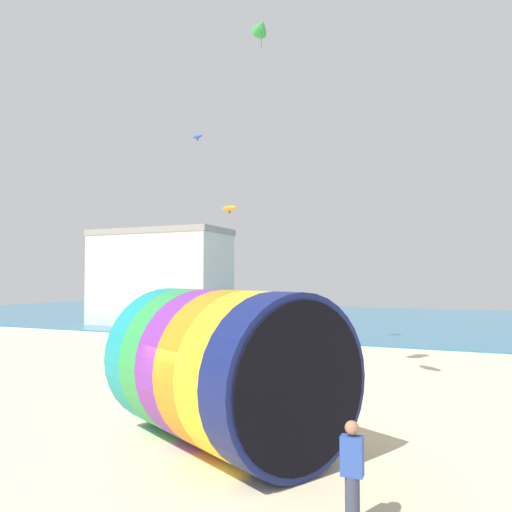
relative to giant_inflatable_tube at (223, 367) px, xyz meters
The scene contains 10 objects.
ground_plane 2.10m from the giant_inflatable_tube, 101.46° to the right, with size 120.00×120.00×0.00m, color beige.
sea 39.30m from the giant_inflatable_tube, 90.27° to the left, with size 120.00×40.00×0.10m, color teal.
giant_inflatable_tube is the anchor object (origin of this frame).
kite_handler 4.76m from the giant_inflatable_tube, 35.78° to the right, with size 0.37×0.24×1.73m.
kite_orange_parafoil 16.59m from the giant_inflatable_tube, 116.39° to the left, with size 1.04×0.61×0.55m.
kite_green_delta 20.89m from the giant_inflatable_tube, 109.40° to the left, with size 1.30×1.32×1.66m.
kite_blue_parafoil 21.29m from the giant_inflatable_tube, 122.71° to the left, with size 0.79×0.50×0.41m.
bystander_near_water 15.15m from the giant_inflatable_tube, 134.90° to the left, with size 0.34×0.42×1.73m.
bystander_mid_beach 10.88m from the giant_inflatable_tube, 113.52° to the left, with size 0.42×0.39×1.62m.
promenade_building 32.01m from the giant_inflatable_tube, 127.60° to the left, with size 12.04×5.46×8.32m.
Camera 1 is at (5.87, -9.98, 4.03)m, focal length 35.00 mm.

